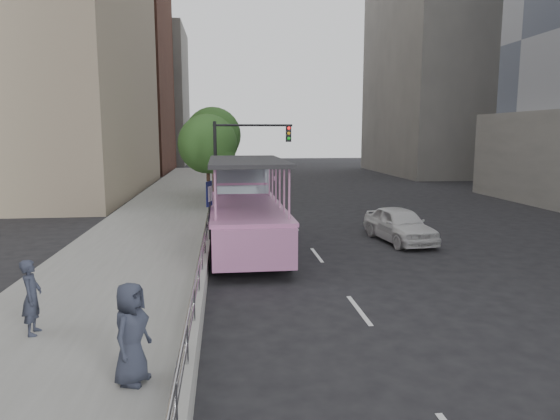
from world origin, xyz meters
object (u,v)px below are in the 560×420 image
object	(u,v)px
pedestrian_far	(131,333)
traffic_signal	(238,154)
parking_sign	(210,210)
street_tree_near	(209,146)
duck_boat	(245,213)
street_tree_far	(214,137)
pedestrian_near	(32,297)
car	(400,224)

from	to	relation	value
pedestrian_far	traffic_signal	bearing A→B (deg)	13.35
parking_sign	street_tree_near	size ratio (longest dim) A/B	0.50
duck_boat	pedestrian_far	distance (m)	12.20
pedestrian_far	street_tree_near	distance (m)	21.94
pedestrian_far	parking_sign	bearing A→B (deg)	14.65
pedestrian_far	parking_sign	size ratio (longest dim) A/B	0.63
street_tree_far	pedestrian_far	bearing A→B (deg)	-91.97
duck_boat	traffic_signal	size ratio (longest dim) A/B	2.09
duck_boat	pedestrian_near	xyz separation A→B (m)	(-4.94, -9.55, -0.22)
pedestrian_far	street_tree_near	bearing A→B (deg)	18.67
car	pedestrian_far	bearing A→B (deg)	-134.66
parking_sign	traffic_signal	world-z (taller)	traffic_signal
pedestrian_near	street_tree_near	xyz separation A→B (m)	(3.25, 19.36, 2.70)
pedestrian_near	duck_boat	bearing A→B (deg)	-31.55
parking_sign	pedestrian_far	bearing A→B (deg)	-96.00
car	traffic_signal	distance (m)	9.69
duck_boat	parking_sign	xyz separation A→B (m)	(-1.39, -1.89, 0.44)
street_tree_far	car	bearing A→B (deg)	-63.21
duck_boat	street_tree_near	world-z (taller)	street_tree_near
duck_boat	traffic_signal	xyz separation A→B (m)	(-0.09, 6.39, 2.16)
car	street_tree_near	bearing A→B (deg)	122.26
traffic_signal	street_tree_near	bearing A→B (deg)	114.98
duck_boat	street_tree_near	bearing A→B (deg)	99.77
traffic_signal	street_tree_near	size ratio (longest dim) A/B	0.91
pedestrian_near	parking_sign	world-z (taller)	parking_sign
duck_boat	pedestrian_far	xyz separation A→B (m)	(-2.44, -11.95, -0.15)
car	pedestrian_near	bearing A→B (deg)	-148.04
parking_sign	street_tree_near	world-z (taller)	street_tree_near
street_tree_near	duck_boat	bearing A→B (deg)	-80.23
street_tree_near	pedestrian_near	bearing A→B (deg)	-99.52
parking_sign	traffic_signal	distance (m)	8.56
parking_sign	pedestrian_near	bearing A→B (deg)	-114.90
car	parking_sign	distance (m)	8.20
street_tree_near	traffic_signal	bearing A→B (deg)	-65.02
pedestrian_near	traffic_signal	size ratio (longest dim) A/B	0.31
parking_sign	street_tree_far	world-z (taller)	street_tree_far
car	pedestrian_far	xyz separation A→B (m)	(-8.99, -11.84, 0.45)
street_tree_far	pedestrian_near	bearing A→B (deg)	-97.74
duck_boat	parking_sign	world-z (taller)	duck_boat
duck_boat	traffic_signal	world-z (taller)	traffic_signal
car	street_tree_far	bearing A→B (deg)	109.35
duck_boat	pedestrian_far	size ratio (longest dim) A/B	6.12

